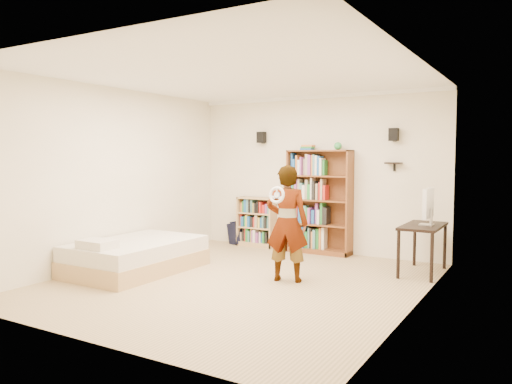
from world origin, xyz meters
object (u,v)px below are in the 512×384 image
person (287,223)px  daybed (136,252)px  tall_bookshelf (319,202)px  low_bookshelf (257,222)px  computer_desk (423,249)px

person → daybed: bearing=0.0°
person → tall_bookshelf: bearing=-94.5°
tall_bookshelf → person: tall_bookshelf is taller
low_bookshelf → daybed: low_bookshelf is taller
computer_desk → daybed: computer_desk is taller
daybed → low_bookshelf: bearing=79.6°
computer_desk → daybed: (-3.59, -1.96, -0.07)m
tall_bookshelf → person: 2.03m
computer_desk → person: 2.04m
low_bookshelf → daybed: bearing=-100.4°
low_bookshelf → daybed: 2.66m
low_bookshelf → tall_bookshelf: bearing=-1.2°
computer_desk → tall_bookshelf: bearing=161.3°
tall_bookshelf → computer_desk: (1.85, -0.63, -0.53)m
tall_bookshelf → low_bookshelf: size_ratio=1.95×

